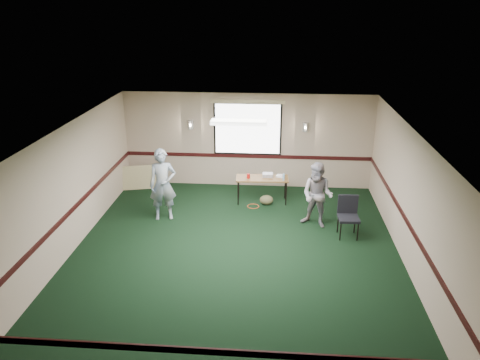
# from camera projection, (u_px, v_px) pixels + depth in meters

# --- Properties ---
(ground) EXTENTS (8.00, 8.00, 0.00)m
(ground) POSITION_uv_depth(u_px,v_px,m) (235.00, 254.00, 9.98)
(ground) COLOR black
(ground) RESTS_ON ground
(room_shell) EXTENTS (8.00, 8.02, 8.00)m
(room_shell) POSITION_uv_depth(u_px,v_px,m) (243.00, 153.00, 11.39)
(room_shell) COLOR tan
(room_shell) RESTS_ON ground
(folding_table) EXTENTS (1.40, 0.62, 0.69)m
(folding_table) POSITION_uv_depth(u_px,v_px,m) (262.00, 179.00, 12.36)
(folding_table) COLOR #583319
(folding_table) RESTS_ON ground
(projector) EXTENTS (0.27, 0.22, 0.09)m
(projector) POSITION_uv_depth(u_px,v_px,m) (268.00, 175.00, 12.40)
(projector) COLOR #9B9BA3
(projector) RESTS_ON folding_table
(game_console) EXTENTS (0.24, 0.21, 0.05)m
(game_console) POSITION_uv_depth(u_px,v_px,m) (280.00, 176.00, 12.39)
(game_console) COLOR white
(game_console) RESTS_ON folding_table
(red_cup) EXTENTS (0.08, 0.08, 0.12)m
(red_cup) POSITION_uv_depth(u_px,v_px,m) (248.00, 176.00, 12.28)
(red_cup) COLOR #BB100C
(red_cup) RESTS_ON folding_table
(water_bottle) EXTENTS (0.05, 0.05, 0.18)m
(water_bottle) POSITION_uv_depth(u_px,v_px,m) (284.00, 177.00, 12.13)
(water_bottle) COLOR #7DADCD
(water_bottle) RESTS_ON folding_table
(duffel_bag) EXTENTS (0.41, 0.34, 0.25)m
(duffel_bag) POSITION_uv_depth(u_px,v_px,m) (266.00, 200.00, 12.36)
(duffel_bag) COLOR #474029
(duffel_bag) RESTS_ON ground
(cable_coil) EXTENTS (0.32, 0.32, 0.02)m
(cable_coil) POSITION_uv_depth(u_px,v_px,m) (253.00, 206.00, 12.27)
(cable_coil) COLOR #D1491A
(cable_coil) RESTS_ON ground
(folded_table) EXTENTS (1.33, 0.52, 0.68)m
(folded_table) POSITION_uv_depth(u_px,v_px,m) (141.00, 177.00, 13.34)
(folded_table) COLOR tan
(folded_table) RESTS_ON ground
(conference_chair) EXTENTS (0.47, 0.49, 0.94)m
(conference_chair) POSITION_uv_depth(u_px,v_px,m) (348.00, 213.00, 10.63)
(conference_chair) COLOR black
(conference_chair) RESTS_ON ground
(person_left) EXTENTS (0.73, 0.57, 1.78)m
(person_left) POSITION_uv_depth(u_px,v_px,m) (163.00, 185.00, 11.33)
(person_left) COLOR #405D8E
(person_left) RESTS_ON ground
(person_right) EXTENTS (0.95, 0.86, 1.58)m
(person_right) POSITION_uv_depth(u_px,v_px,m) (317.00, 195.00, 10.97)
(person_right) COLOR #6B81A7
(person_right) RESTS_ON ground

